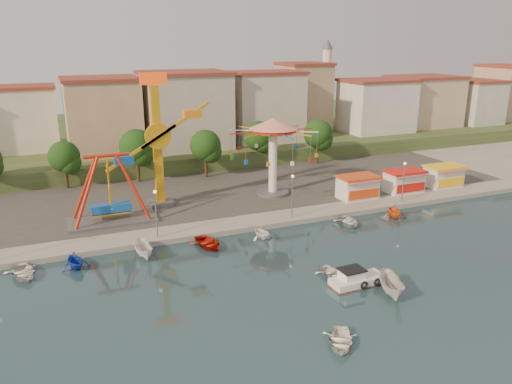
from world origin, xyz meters
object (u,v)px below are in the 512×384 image
kamikaze_tower (161,145)px  skiff (392,286)px  cabin_motorboat (356,280)px  rowboat_a (332,273)px  pirate_ship_ride (109,190)px  wave_swinger (273,139)px

kamikaze_tower → skiff: size_ratio=3.74×
kamikaze_tower → cabin_motorboat: kamikaze_tower is taller
cabin_motorboat → rowboat_a: bearing=112.8°
skiff → pirate_ship_ride: bearing=149.2°
cabin_motorboat → wave_swinger: bearing=80.1°
cabin_motorboat → skiff: skiff is taller
cabin_motorboat → skiff: 3.21m
skiff → wave_swinger: bearing=108.3°
pirate_ship_ride → skiff: (19.80, -26.12, -3.54)m
kamikaze_tower → rowboat_a: size_ratio=5.09×
kamikaze_tower → cabin_motorboat: bearing=-67.7°
wave_swinger → skiff: size_ratio=2.63×
pirate_ship_ride → cabin_motorboat: pirate_ship_ride is taller
rowboat_a → pirate_ship_ride: bearing=120.9°
skiff → kamikaze_tower: bearing=135.4°
rowboat_a → skiff: (2.80, -4.99, 0.52)m
wave_swinger → cabin_motorboat: size_ratio=2.28×
cabin_motorboat → rowboat_a: (-1.07, 2.31, -0.14)m
pirate_ship_ride → cabin_motorboat: size_ratio=1.97×
pirate_ship_ride → kamikaze_tower: 8.78m
pirate_ship_ride → kamikaze_tower: kamikaze_tower is taller
pirate_ship_ride → kamikaze_tower: bearing=27.0°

